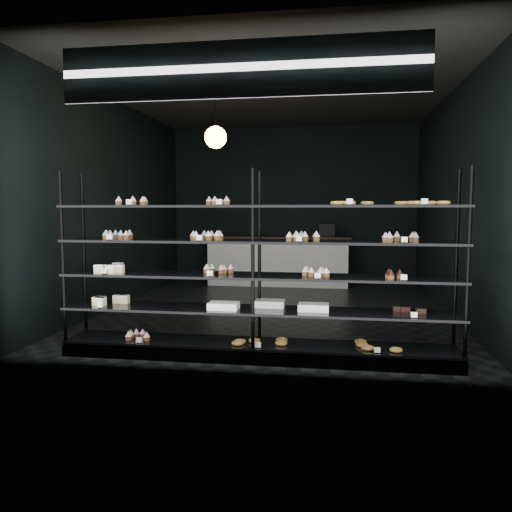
# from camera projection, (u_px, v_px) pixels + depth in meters

# --- Properties ---
(room) EXTENTS (5.01, 6.01, 3.20)m
(room) POSITION_uv_depth(u_px,v_px,m) (276.00, 204.00, 7.38)
(room) COLOR black
(room) RESTS_ON ground
(display_shelf) EXTENTS (4.00, 0.50, 1.91)m
(display_shelf) POSITION_uv_depth(u_px,v_px,m) (253.00, 297.00, 5.05)
(display_shelf) COLOR black
(display_shelf) RESTS_ON room
(signage) EXTENTS (3.30, 0.05, 0.50)m
(signage) POSITION_uv_depth(u_px,v_px,m) (239.00, 69.00, 4.39)
(signage) COLOR #100E46
(signage) RESTS_ON room
(pendant_lamp) EXTENTS (0.28, 0.28, 0.87)m
(pendant_lamp) POSITION_uv_depth(u_px,v_px,m) (216.00, 137.00, 6.46)
(pendant_lamp) COLOR black
(pendant_lamp) RESTS_ON room
(service_counter) EXTENTS (2.86, 0.65, 1.23)m
(service_counter) POSITION_uv_depth(u_px,v_px,m) (279.00, 260.00, 9.98)
(service_counter) COLOR white
(service_counter) RESTS_ON room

